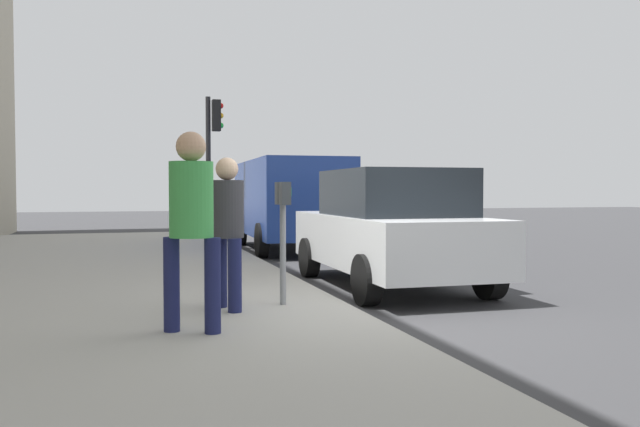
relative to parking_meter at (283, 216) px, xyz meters
name	(u,v)px	position (x,y,z in m)	size (l,w,h in m)	color
ground_plane	(350,318)	(-0.24, -0.74, -1.17)	(80.00, 80.00, 0.00)	#38383A
sidewalk_slab	(72,327)	(-0.24, 2.26, -1.09)	(28.00, 6.00, 0.15)	#A8A59E
parking_meter	(283,216)	(0.00, 0.00, 0.00)	(0.36, 0.12, 1.41)	gray
pedestrian_at_meter	(227,222)	(-0.14, 0.66, -0.04)	(0.50, 0.36, 1.67)	#191E4C
pedestrian_bystander	(191,213)	(-1.19, 1.15, 0.09)	(0.40, 0.51, 1.85)	#191E4C
parked_sedan_near	(390,228)	(1.80, -2.09, -0.27)	(4.43, 2.02, 1.77)	silver
parked_van_far	(289,199)	(8.22, -2.09, 0.09)	(5.27, 2.26, 2.18)	navy
traffic_signal	(212,145)	(8.80, -0.31, 1.41)	(0.24, 0.44, 3.60)	black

